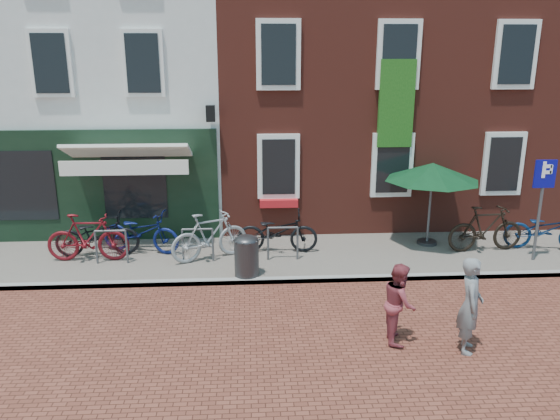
{
  "coord_description": "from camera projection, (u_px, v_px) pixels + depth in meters",
  "views": [
    {
      "loc": [
        -0.3,
        -10.95,
        4.87
      ],
      "look_at": [
        0.4,
        0.63,
        1.5
      ],
      "focal_mm": 34.99,
      "sensor_mm": 36.0,
      "label": 1
    }
  ],
  "objects": [
    {
      "name": "ground",
      "position": [
        263.0,
        284.0,
        11.87
      ],
      "size": [
        80.0,
        80.0,
        0.0
      ],
      "primitive_type": "plane",
      "color": "brown"
    },
    {
      "name": "sidewalk",
      "position": [
        302.0,
        256.0,
        13.36
      ],
      "size": [
        24.0,
        3.0,
        0.1
      ],
      "primitive_type": "cube",
      "color": "slate",
      "rests_on": "ground"
    },
    {
      "name": "building_stucco",
      "position": [
        96.0,
        64.0,
        17.04
      ],
      "size": [
        8.0,
        8.0,
        9.0
      ],
      "primitive_type": "cube",
      "color": "silver",
      "rests_on": "ground"
    },
    {
      "name": "building_brick_mid",
      "position": [
        318.0,
        48.0,
        17.3
      ],
      "size": [
        6.0,
        8.0,
        10.0
      ],
      "primitive_type": "cube",
      "color": "maroon",
      "rests_on": "ground"
    },
    {
      "name": "building_brick_right",
      "position": [
        502.0,
        48.0,
        17.65
      ],
      "size": [
        6.0,
        8.0,
        10.0
      ],
      "primitive_type": "cube",
      "color": "maroon",
      "rests_on": "ground"
    },
    {
      "name": "litter_bin",
      "position": [
        247.0,
        253.0,
        11.97
      ],
      "size": [
        0.54,
        0.54,
        0.99
      ],
      "color": "#333335",
      "rests_on": "sidewalk"
    },
    {
      "name": "parking_sign",
      "position": [
        542.0,
        193.0,
        12.54
      ],
      "size": [
        0.5,
        0.08,
        2.43
      ],
      "color": "#4C4C4F",
      "rests_on": "sidewalk"
    },
    {
      "name": "parasol",
      "position": [
        433.0,
        169.0,
        13.54
      ],
      "size": [
        2.38,
        2.38,
        2.22
      ],
      "color": "#4C4C4F",
      "rests_on": "sidewalk"
    },
    {
      "name": "woman",
      "position": [
        470.0,
        305.0,
        9.04
      ],
      "size": [
        0.57,
        0.7,
        1.66
      ],
      "primitive_type": "imported",
      "rotation": [
        0.0,
        0.0,
        1.25
      ],
      "color": "slate",
      "rests_on": "ground"
    },
    {
      "name": "boy",
      "position": [
        399.0,
        303.0,
        9.39
      ],
      "size": [
        0.63,
        0.76,
        1.42
      ],
      "primitive_type": "imported",
      "rotation": [
        0.0,
        0.0,
        1.44
      ],
      "color": "#923740",
      "rests_on": "ground"
    },
    {
      "name": "bicycle_0",
      "position": [
        97.0,
        235.0,
        13.16
      ],
      "size": [
        2.03,
        0.84,
        1.04
      ],
      "primitive_type": "imported",
      "rotation": [
        0.0,
        0.0,
        1.64
      ],
      "color": "black",
      "rests_on": "sidewalk"
    },
    {
      "name": "bicycle_1",
      "position": [
        88.0,
        238.0,
        12.8
      ],
      "size": [
        1.94,
        0.6,
        1.16
      ],
      "primitive_type": "imported",
      "rotation": [
        0.0,
        0.0,
        1.54
      ],
      "color": "#600E14",
      "rests_on": "sidewalk"
    },
    {
      "name": "bicycle_2",
      "position": [
        141.0,
        232.0,
        13.38
      ],
      "size": [
        2.1,
        1.19,
        1.04
      ],
      "primitive_type": "imported",
      "rotation": [
        0.0,
        0.0,
        1.3
      ],
      "color": "#0D1751",
      "rests_on": "sidewalk"
    },
    {
      "name": "bicycle_3",
      "position": [
        210.0,
        236.0,
        12.91
      ],
      "size": [
        1.97,
        1.32,
        1.16
      ],
      "primitive_type": "imported",
      "rotation": [
        0.0,
        0.0,
        2.01
      ],
      "color": "gray",
      "rests_on": "sidewalk"
    },
    {
      "name": "bicycle_4",
      "position": [
        277.0,
        232.0,
        13.41
      ],
      "size": [
        2.03,
        0.83,
        1.04
      ],
      "primitive_type": "imported",
      "rotation": [
        0.0,
        0.0,
        1.5
      ],
      "color": "black",
      "rests_on": "sidewalk"
    },
    {
      "name": "bicycle_5",
      "position": [
        486.0,
        229.0,
        13.44
      ],
      "size": [
        1.96,
        0.69,
        1.16
      ],
      "primitive_type": "imported",
      "rotation": [
        0.0,
        0.0,
        1.65
      ],
      "color": "black",
      "rests_on": "sidewalk"
    },
    {
      "name": "bicycle_6",
      "position": [
        546.0,
        229.0,
        13.56
      ],
      "size": [
        2.09,
        1.11,
        1.04
      ],
      "primitive_type": "imported",
      "rotation": [
        0.0,
        0.0,
        1.35
      ],
      "color": "#082248",
      "rests_on": "sidewalk"
    }
  ]
}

